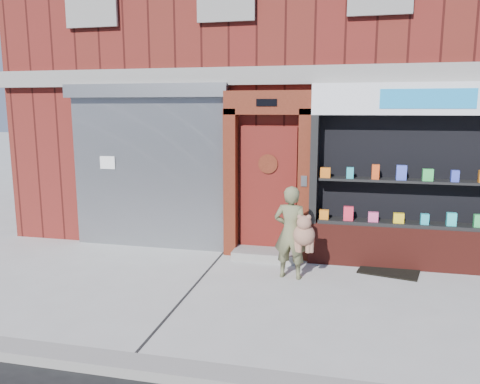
% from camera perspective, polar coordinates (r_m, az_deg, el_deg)
% --- Properties ---
extents(ground, '(80.00, 80.00, 0.00)m').
position_cam_1_polar(ground, '(6.65, 7.01, -12.95)').
color(ground, '#9E9E99').
rests_on(ground, ground).
extents(building, '(12.00, 8.16, 8.00)m').
position_cam_1_polar(building, '(12.18, 10.49, 16.55)').
color(building, maroon).
rests_on(building, ground).
extents(shutter_bay, '(3.10, 0.30, 3.04)m').
position_cam_1_polar(shutter_bay, '(8.83, -11.16, 4.21)').
color(shutter_bay, gray).
rests_on(shutter_bay, ground).
extents(red_door_bay, '(1.52, 0.58, 2.90)m').
position_cam_1_polar(red_door_bay, '(8.15, 3.35, 2.05)').
color(red_door_bay, '#4A180C').
rests_on(red_door_bay, ground).
extents(pharmacy_bay, '(3.50, 0.41, 3.00)m').
position_cam_1_polar(pharmacy_bay, '(8.09, 21.00, 0.72)').
color(pharmacy_bay, '#571B14').
rests_on(pharmacy_bay, ground).
extents(woman, '(0.66, 0.48, 1.45)m').
position_cam_1_polar(woman, '(7.23, 6.46, -4.92)').
color(woman, '#656643').
rests_on(woman, ground).
extents(doormat, '(1.04, 0.83, 0.02)m').
position_cam_1_polar(doormat, '(8.06, 17.71, -9.10)').
color(doormat, black).
rests_on(doormat, ground).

